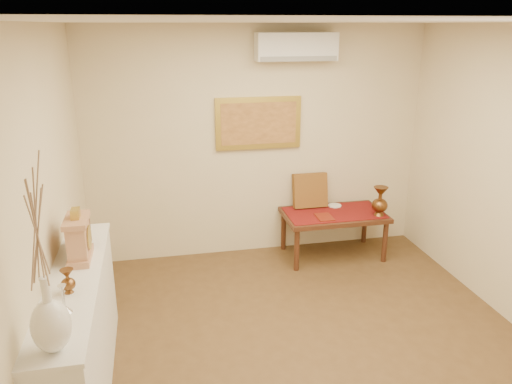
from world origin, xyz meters
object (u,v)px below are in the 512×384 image
object	(u,v)px
white_vase	(41,258)
brass_urn_tall	(380,198)
mantel_clock	(79,238)
low_table	(334,218)
wooden_chest	(80,233)
display_ledge	(81,336)

from	to	relation	value
white_vase	brass_urn_tall	size ratio (longest dim) A/B	2.67
mantel_clock	low_table	size ratio (longest dim) A/B	0.34
brass_urn_tall	low_table	distance (m)	0.59
wooden_chest	low_table	distance (m)	3.07
white_vase	wooden_chest	distance (m)	1.45
white_vase	mantel_clock	xyz separation A→B (m)	(0.01, 1.14, -0.39)
wooden_chest	white_vase	bearing A→B (deg)	-89.26
white_vase	mantel_clock	distance (m)	1.21
brass_urn_tall	display_ledge	distance (m)	3.59
white_vase	brass_urn_tall	world-z (taller)	white_vase
brass_urn_tall	display_ledge	bearing A→B (deg)	-151.86
display_ledge	brass_urn_tall	bearing A→B (deg)	28.14
white_vase	low_table	size ratio (longest dim) A/B	0.94
brass_urn_tall	white_vase	bearing A→B (deg)	-141.04
display_ledge	wooden_chest	xyz separation A→B (m)	(-0.00, 0.53, 0.61)
white_vase	display_ledge	distance (m)	1.36
white_vase	brass_urn_tall	distance (m)	4.12
brass_urn_tall	low_table	xyz separation A→B (m)	(-0.48, 0.19, -0.28)
display_ledge	low_table	distance (m)	3.27
mantel_clock	brass_urn_tall	bearing A→B (deg)	24.05
brass_urn_tall	wooden_chest	bearing A→B (deg)	-159.82
mantel_clock	wooden_chest	bearing A→B (deg)	96.54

